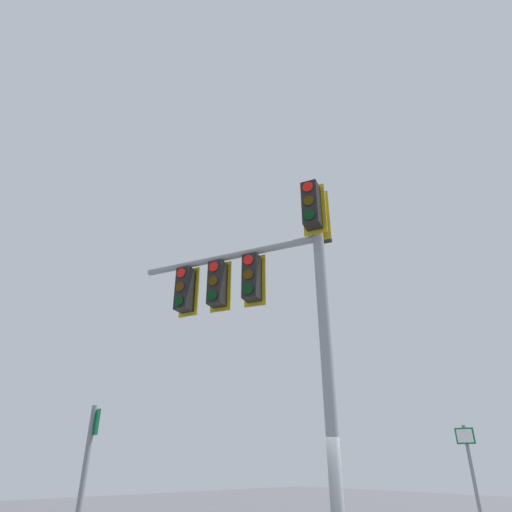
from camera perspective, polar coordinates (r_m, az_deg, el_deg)
The scene contains 3 objects.
signal_mast_assembly at distance 7.95m, azimuth 2.18°, elevation -4.62°, with size 3.85×2.07×6.97m.
route_sign_primary at distance 6.16m, azimuth -22.42°, elevation -28.88°, with size 0.30×0.12×2.81m.
route_sign_secondary at distance 10.49m, azimuth 27.12°, elevation -25.72°, with size 0.36×0.13×2.86m.
Camera 1 is at (3.49, -6.14, 2.16)m, focal length 30.13 mm.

